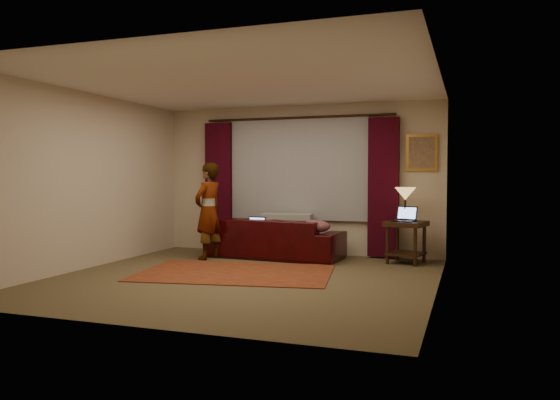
# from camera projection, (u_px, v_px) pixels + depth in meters

# --- Properties ---
(floor) EXTENTS (5.00, 5.00, 0.01)m
(floor) POSITION_uv_depth(u_px,v_px,m) (243.00, 278.00, 7.31)
(floor) COLOR brown
(floor) RESTS_ON ground
(ceiling) EXTENTS (5.00, 5.00, 0.02)m
(ceiling) POSITION_uv_depth(u_px,v_px,m) (243.00, 83.00, 7.19)
(ceiling) COLOR silver
(ceiling) RESTS_ON ground
(wall_back) EXTENTS (5.00, 0.02, 2.60)m
(wall_back) POSITION_uv_depth(u_px,v_px,m) (299.00, 180.00, 9.61)
(wall_back) COLOR beige
(wall_back) RESTS_ON ground
(wall_front) EXTENTS (5.00, 0.02, 2.60)m
(wall_front) POSITION_uv_depth(u_px,v_px,m) (134.00, 184.00, 4.89)
(wall_front) COLOR beige
(wall_front) RESTS_ON ground
(wall_left) EXTENTS (0.02, 5.00, 2.60)m
(wall_left) POSITION_uv_depth(u_px,v_px,m) (88.00, 181.00, 8.07)
(wall_left) COLOR beige
(wall_left) RESTS_ON ground
(wall_right) EXTENTS (0.02, 5.00, 2.60)m
(wall_right) POSITION_uv_depth(u_px,v_px,m) (438.00, 182.00, 6.43)
(wall_right) COLOR beige
(wall_right) RESTS_ON ground
(sheer_curtain) EXTENTS (2.50, 0.05, 1.80)m
(sheer_curtain) POSITION_uv_depth(u_px,v_px,m) (298.00, 168.00, 9.54)
(sheer_curtain) COLOR #929299
(sheer_curtain) RESTS_ON wall_back
(drape_left) EXTENTS (0.50, 0.14, 2.30)m
(drape_left) POSITION_uv_depth(u_px,v_px,m) (219.00, 186.00, 10.00)
(drape_left) COLOR black
(drape_left) RESTS_ON floor
(drape_right) EXTENTS (0.50, 0.14, 2.30)m
(drape_right) POSITION_uv_depth(u_px,v_px,m) (384.00, 187.00, 9.02)
(drape_right) COLOR black
(drape_right) RESTS_ON floor
(curtain_rod) EXTENTS (0.04, 0.04, 3.40)m
(curtain_rod) POSITION_uv_depth(u_px,v_px,m) (297.00, 118.00, 9.46)
(curtain_rod) COLOR black
(curtain_rod) RESTS_ON wall_back
(picture_frame) EXTENTS (0.50, 0.04, 0.60)m
(picture_frame) POSITION_uv_depth(u_px,v_px,m) (422.00, 153.00, 8.87)
(picture_frame) COLOR #B88235
(picture_frame) RESTS_ON wall_back
(sofa) EXTENTS (2.33, 1.14, 0.91)m
(sofa) POSITION_uv_depth(u_px,v_px,m) (275.00, 231.00, 9.11)
(sofa) COLOR black
(sofa) RESTS_ON floor
(throw_blanket) EXTENTS (0.90, 0.45, 0.10)m
(throw_blanket) POSITION_uv_depth(u_px,v_px,m) (287.00, 202.00, 9.31)
(throw_blanket) COLOR gray
(throw_blanket) RESTS_ON sofa
(clothing_pile) EXTENTS (0.51, 0.40, 0.20)m
(clothing_pile) POSITION_uv_depth(u_px,v_px,m) (315.00, 227.00, 8.66)
(clothing_pile) COLOR brown
(clothing_pile) RESTS_ON sofa
(laptop_sofa) EXTENTS (0.30, 0.33, 0.22)m
(laptop_sofa) POSITION_uv_depth(u_px,v_px,m) (254.00, 224.00, 9.09)
(laptop_sofa) COLOR black
(laptop_sofa) RESTS_ON sofa
(area_rug) EXTENTS (2.93, 2.19, 0.01)m
(area_rug) POSITION_uv_depth(u_px,v_px,m) (236.00, 273.00, 7.69)
(area_rug) COLOR maroon
(area_rug) RESTS_ON floor
(end_table) EXTENTS (0.69, 0.69, 0.66)m
(end_table) POSITION_uv_depth(u_px,v_px,m) (406.00, 242.00, 8.52)
(end_table) COLOR black
(end_table) RESTS_ON floor
(tiffany_lamp) EXTENTS (0.34, 0.34, 0.53)m
(tiffany_lamp) POSITION_uv_depth(u_px,v_px,m) (405.00, 204.00, 8.57)
(tiffany_lamp) COLOR olive
(tiffany_lamp) RESTS_ON end_table
(laptop_table) EXTENTS (0.42, 0.44, 0.24)m
(laptop_table) POSITION_uv_depth(u_px,v_px,m) (404.00, 214.00, 8.44)
(laptop_table) COLOR black
(laptop_table) RESTS_ON end_table
(person) EXTENTS (0.56, 0.56, 1.59)m
(person) POSITION_uv_depth(u_px,v_px,m) (208.00, 211.00, 8.95)
(person) COLOR gray
(person) RESTS_ON floor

